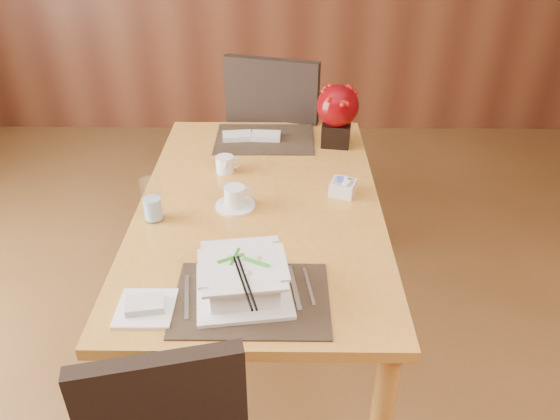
{
  "coord_description": "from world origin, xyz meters",
  "views": [
    {
      "loc": [
        0.09,
        -1.15,
        1.81
      ],
      "look_at": [
        0.08,
        0.35,
        0.87
      ],
      "focal_mm": 35.0,
      "sensor_mm": 36.0,
      "label": 1
    }
  ],
  "objects_px": {
    "sugar_caddy": "(343,188)",
    "far_chair": "(279,137)",
    "dining_table": "(260,223)",
    "creamer_jug": "(225,164)",
    "water_glass": "(152,200)",
    "berry_decor": "(337,112)",
    "bread_plate": "(146,308)",
    "soup_setting": "(243,279)",
    "coffee_cup": "(235,198)"
  },
  "relations": [
    {
      "from": "sugar_caddy",
      "to": "far_chair",
      "type": "height_order",
      "value": "far_chair"
    },
    {
      "from": "dining_table",
      "to": "creamer_jug",
      "type": "height_order",
      "value": "creamer_jug"
    },
    {
      "from": "water_glass",
      "to": "dining_table",
      "type": "bearing_deg",
      "value": 18.86
    },
    {
      "from": "berry_decor",
      "to": "bread_plate",
      "type": "height_order",
      "value": "berry_decor"
    },
    {
      "from": "soup_setting",
      "to": "far_chair",
      "type": "distance_m",
      "value": 1.46
    },
    {
      "from": "dining_table",
      "to": "sugar_caddy",
      "type": "relative_size",
      "value": 16.78
    },
    {
      "from": "water_glass",
      "to": "far_chair",
      "type": "height_order",
      "value": "far_chair"
    },
    {
      "from": "dining_table",
      "to": "creamer_jug",
      "type": "xyz_separation_m",
      "value": [
        -0.15,
        0.24,
        0.13
      ]
    },
    {
      "from": "coffee_cup",
      "to": "bread_plate",
      "type": "bearing_deg",
      "value": -110.62
    },
    {
      "from": "creamer_jug",
      "to": "bread_plate",
      "type": "xyz_separation_m",
      "value": [
        -0.15,
        -0.83,
        -0.03
      ]
    },
    {
      "from": "coffee_cup",
      "to": "dining_table",
      "type": "bearing_deg",
      "value": 23.6
    },
    {
      "from": "far_chair",
      "to": "creamer_jug",
      "type": "bearing_deg",
      "value": 88.2
    },
    {
      "from": "water_glass",
      "to": "sugar_caddy",
      "type": "distance_m",
      "value": 0.71
    },
    {
      "from": "dining_table",
      "to": "coffee_cup",
      "type": "bearing_deg",
      "value": -156.4
    },
    {
      "from": "bread_plate",
      "to": "water_glass",
      "type": "bearing_deg",
      "value": 98.73
    },
    {
      "from": "dining_table",
      "to": "water_glass",
      "type": "bearing_deg",
      "value": -161.14
    },
    {
      "from": "coffee_cup",
      "to": "berry_decor",
      "type": "xyz_separation_m",
      "value": [
        0.41,
        0.55,
        0.12
      ]
    },
    {
      "from": "creamer_jug",
      "to": "dining_table",
      "type": "bearing_deg",
      "value": -68.72
    },
    {
      "from": "creamer_jug",
      "to": "berry_decor",
      "type": "height_order",
      "value": "berry_decor"
    },
    {
      "from": "soup_setting",
      "to": "berry_decor",
      "type": "height_order",
      "value": "berry_decor"
    },
    {
      "from": "berry_decor",
      "to": "far_chair",
      "type": "height_order",
      "value": "far_chair"
    },
    {
      "from": "far_chair",
      "to": "soup_setting",
      "type": "bearing_deg",
      "value": 102.09
    },
    {
      "from": "water_glass",
      "to": "soup_setting",
      "type": "bearing_deg",
      "value": -48.95
    },
    {
      "from": "far_chair",
      "to": "water_glass",
      "type": "bearing_deg",
      "value": 83.09
    },
    {
      "from": "dining_table",
      "to": "bread_plate",
      "type": "xyz_separation_m",
      "value": [
        -0.3,
        -0.6,
        0.1
      ]
    },
    {
      "from": "sugar_caddy",
      "to": "berry_decor",
      "type": "height_order",
      "value": "berry_decor"
    },
    {
      "from": "dining_table",
      "to": "sugar_caddy",
      "type": "bearing_deg",
      "value": 10.71
    },
    {
      "from": "dining_table",
      "to": "far_chair",
      "type": "xyz_separation_m",
      "value": [
        0.06,
        0.92,
        -0.06
      ]
    },
    {
      "from": "coffee_cup",
      "to": "berry_decor",
      "type": "relative_size",
      "value": 0.54
    },
    {
      "from": "sugar_caddy",
      "to": "bread_plate",
      "type": "distance_m",
      "value": 0.9
    },
    {
      "from": "water_glass",
      "to": "sugar_caddy",
      "type": "bearing_deg",
      "value": 15.18
    },
    {
      "from": "creamer_jug",
      "to": "berry_decor",
      "type": "distance_m",
      "value": 0.56
    },
    {
      "from": "soup_setting",
      "to": "water_glass",
      "type": "height_order",
      "value": "water_glass"
    },
    {
      "from": "sugar_caddy",
      "to": "coffee_cup",
      "type": "bearing_deg",
      "value": -166.34
    },
    {
      "from": "dining_table",
      "to": "bread_plate",
      "type": "relative_size",
      "value": 9.31
    },
    {
      "from": "dining_table",
      "to": "berry_decor",
      "type": "distance_m",
      "value": 0.65
    },
    {
      "from": "far_chair",
      "to": "coffee_cup",
      "type": "bearing_deg",
      "value": 96.63
    },
    {
      "from": "creamer_jug",
      "to": "far_chair",
      "type": "relative_size",
      "value": 0.09
    },
    {
      "from": "coffee_cup",
      "to": "far_chair",
      "type": "relative_size",
      "value": 0.14
    },
    {
      "from": "sugar_caddy",
      "to": "creamer_jug",
      "type": "bearing_deg",
      "value": 159.41
    },
    {
      "from": "coffee_cup",
      "to": "bread_plate",
      "type": "height_order",
      "value": "coffee_cup"
    },
    {
      "from": "coffee_cup",
      "to": "bread_plate",
      "type": "distance_m",
      "value": 0.6
    },
    {
      "from": "creamer_jug",
      "to": "berry_decor",
      "type": "relative_size",
      "value": 0.34
    },
    {
      "from": "creamer_jug",
      "to": "water_glass",
      "type": "bearing_deg",
      "value": -132.57
    },
    {
      "from": "berry_decor",
      "to": "coffee_cup",
      "type": "bearing_deg",
      "value": -127.03
    },
    {
      "from": "sugar_caddy",
      "to": "berry_decor",
      "type": "bearing_deg",
      "value": 89.08
    },
    {
      "from": "berry_decor",
      "to": "bread_plate",
      "type": "distance_m",
      "value": 1.28
    },
    {
      "from": "bread_plate",
      "to": "creamer_jug",
      "type": "bearing_deg",
      "value": 80.03
    },
    {
      "from": "creamer_jug",
      "to": "sugar_caddy",
      "type": "bearing_deg",
      "value": -32.07
    },
    {
      "from": "soup_setting",
      "to": "creamer_jug",
      "type": "height_order",
      "value": "soup_setting"
    }
  ]
}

